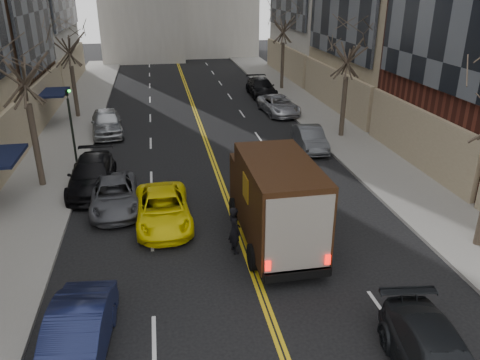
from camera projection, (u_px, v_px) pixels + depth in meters
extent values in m
cube|color=slate|center=(62.00, 142.00, 29.56)|extent=(4.00, 66.00, 0.15)
cube|color=slate|center=(333.00, 127.00, 32.52)|extent=(4.00, 66.00, 0.15)
cube|color=black|center=(52.00, 93.00, 32.10)|extent=(2.00, 3.00, 0.15)
cube|color=black|center=(40.00, 108.00, 32.37)|extent=(0.20, 3.00, 2.50)
cylinder|color=#382D23|center=(36.00, 146.00, 22.43)|extent=(0.30, 0.30, 4.05)
cylinder|color=#382D23|center=(75.00, 92.00, 34.27)|extent=(0.30, 0.30, 3.69)
cylinder|color=#382D23|center=(343.00, 107.00, 29.90)|extent=(0.30, 0.30, 3.78)
cylinder|color=#382D23|center=(282.00, 66.00, 43.41)|extent=(0.30, 0.30, 4.14)
cylinder|color=black|center=(73.00, 134.00, 24.52)|extent=(0.12, 0.12, 3.80)
imported|color=black|center=(66.00, 90.00, 23.60)|extent=(0.15, 0.18, 0.90)
sphere|color=#0CE526|center=(69.00, 91.00, 23.55)|extent=(0.14, 0.14, 0.14)
cube|color=black|center=(274.00, 229.00, 18.20)|extent=(2.26, 6.49, 0.30)
cube|color=black|center=(261.00, 181.00, 19.95)|extent=(2.39, 1.73, 2.12)
cube|color=black|center=(279.00, 201.00, 17.12)|extent=(2.46, 4.97, 3.04)
cube|color=black|center=(297.00, 274.00, 15.38)|extent=(2.33, 0.20, 0.30)
cube|color=red|center=(268.00, 266.00, 15.01)|extent=(0.18, 0.06, 0.35)
cube|color=red|center=(328.00, 260.00, 15.36)|extent=(0.18, 0.06, 0.35)
cube|color=gold|center=(246.00, 188.00, 16.72)|extent=(0.05, 0.91, 0.91)
cube|color=gold|center=(311.00, 183.00, 17.14)|extent=(0.05, 0.91, 0.91)
cylinder|color=black|center=(234.00, 209.00, 19.95)|extent=(0.29, 0.97, 0.97)
cylinder|color=black|center=(288.00, 204.00, 20.35)|extent=(0.29, 0.97, 0.97)
cylinder|color=black|center=(253.00, 257.00, 16.47)|extent=(0.29, 0.97, 0.97)
cylinder|color=black|center=(318.00, 250.00, 16.87)|extent=(0.29, 0.97, 0.97)
cube|color=black|center=(427.00, 328.00, 11.98)|extent=(0.13, 0.04, 0.09)
cube|color=blue|center=(428.00, 329.00, 11.96)|extent=(0.10, 0.01, 0.06)
imported|color=yellow|center=(163.00, 209.00, 19.55)|extent=(2.35, 4.88, 1.34)
imported|color=black|center=(234.00, 230.00, 17.38)|extent=(0.58, 0.76, 1.85)
imported|color=#111737|center=(76.00, 338.00, 12.40)|extent=(1.92, 4.50, 1.44)
imported|color=#4B4C52|center=(114.00, 195.00, 20.86)|extent=(2.51, 4.76, 1.28)
imported|color=black|center=(92.00, 175.00, 22.78)|extent=(2.10, 5.16, 1.50)
imported|color=#A2A6AA|center=(107.00, 122.00, 31.02)|extent=(2.47, 5.03, 1.65)
imported|color=#46484D|center=(310.00, 138.00, 28.29)|extent=(1.73, 4.22, 1.36)
imported|color=#B8BAC1|center=(279.00, 105.00, 35.91)|extent=(2.71, 5.15, 1.38)
imported|color=black|center=(261.00, 87.00, 41.50)|extent=(2.17, 5.26, 1.52)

